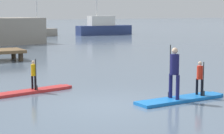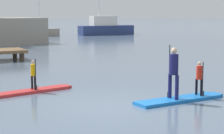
{
  "view_description": "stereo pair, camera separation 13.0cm",
  "coord_description": "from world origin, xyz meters",
  "px_view_note": "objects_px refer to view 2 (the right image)",
  "views": [
    {
      "loc": [
        -5.98,
        -11.17,
        2.93
      ],
      "look_at": [
        1.97,
        3.57,
        0.66
      ],
      "focal_mm": 66.97,
      "sensor_mm": 36.0,
      "label": 1
    },
    {
      "loc": [
        -5.87,
        -11.23,
        2.93
      ],
      "look_at": [
        1.97,
        3.57,
        0.66
      ],
      "focal_mm": 66.97,
      "sensor_mm": 36.0,
      "label": 2
    }
  ],
  "objects_px": {
    "paddler_child_solo": "(34,73)",
    "paddler_child_front": "(199,76)",
    "motor_boat_small_navy": "(36,30)",
    "paddleboard_far": "(180,99)",
    "paddler_adult": "(174,70)",
    "fishing_boat_green_midground": "(105,27)",
    "paddleboard_near": "(34,91)"
  },
  "relations": [
    {
      "from": "paddleboard_near",
      "to": "paddler_child_solo",
      "type": "xyz_separation_m",
      "value": [
        -0.0,
        -0.01,
        0.64
      ]
    },
    {
      "from": "paddler_child_solo",
      "to": "paddleboard_far",
      "type": "bearing_deg",
      "value": -43.9
    },
    {
      "from": "paddleboard_far",
      "to": "paddler_adult",
      "type": "relative_size",
      "value": 1.94
    },
    {
      "from": "paddleboard_near",
      "to": "paddler_adult",
      "type": "xyz_separation_m",
      "value": [
        3.49,
        -3.69,
        1.0
      ]
    },
    {
      "from": "paddleboard_far",
      "to": "paddleboard_near",
      "type": "bearing_deg",
      "value": 135.99
    },
    {
      "from": "paddler_adult",
      "to": "paddler_child_solo",
      "type": "bearing_deg",
      "value": 133.54
    },
    {
      "from": "paddler_adult",
      "to": "paddleboard_far",
      "type": "bearing_deg",
      "value": 2.51
    },
    {
      "from": "paddleboard_far",
      "to": "paddler_child_front",
      "type": "distance_m",
      "value": 1.06
    },
    {
      "from": "paddleboard_far",
      "to": "fishing_boat_green_midground",
      "type": "bearing_deg",
      "value": 66.75
    },
    {
      "from": "paddler_child_solo",
      "to": "motor_boat_small_navy",
      "type": "bearing_deg",
      "value": 72.27
    },
    {
      "from": "paddleboard_near",
      "to": "paddler_adult",
      "type": "distance_m",
      "value": 5.18
    },
    {
      "from": "paddleboard_far",
      "to": "paddler_adult",
      "type": "xyz_separation_m",
      "value": [
        -0.31,
        -0.01,
        1.0
      ]
    },
    {
      "from": "paddler_child_solo",
      "to": "paddler_child_front",
      "type": "distance_m",
      "value": 5.86
    },
    {
      "from": "paddleboard_near",
      "to": "motor_boat_small_navy",
      "type": "distance_m",
      "value": 33.6
    },
    {
      "from": "paddler_child_solo",
      "to": "paddler_adult",
      "type": "bearing_deg",
      "value": -46.46
    },
    {
      "from": "paddleboard_near",
      "to": "paddleboard_far",
      "type": "relative_size",
      "value": 0.9
    },
    {
      "from": "paddler_adult",
      "to": "paddler_child_front",
      "type": "relative_size",
      "value": 1.51
    },
    {
      "from": "paddler_child_solo",
      "to": "fishing_boat_green_midground",
      "type": "xyz_separation_m",
      "value": [
        18.64,
        30.85,
        0.21
      ]
    },
    {
      "from": "paddler_adult",
      "to": "fishing_boat_green_midground",
      "type": "xyz_separation_m",
      "value": [
        15.14,
        34.53,
        -0.16
      ]
    },
    {
      "from": "paddler_child_front",
      "to": "paddler_adult",
      "type": "bearing_deg",
      "value": -177.24
    },
    {
      "from": "fishing_boat_green_midground",
      "to": "motor_boat_small_navy",
      "type": "relative_size",
      "value": 1.26
    },
    {
      "from": "paddler_child_solo",
      "to": "paddleboard_far",
      "type": "distance_m",
      "value": 5.32
    },
    {
      "from": "paddleboard_far",
      "to": "fishing_boat_green_midground",
      "type": "distance_m",
      "value": 37.58
    },
    {
      "from": "paddleboard_near",
      "to": "paddler_adult",
      "type": "bearing_deg",
      "value": -46.57
    },
    {
      "from": "paddler_adult",
      "to": "motor_boat_small_navy",
      "type": "relative_size",
      "value": 0.32
    },
    {
      "from": "paddleboard_near",
      "to": "motor_boat_small_navy",
      "type": "relative_size",
      "value": 0.55
    },
    {
      "from": "paddleboard_far",
      "to": "motor_boat_small_navy",
      "type": "xyz_separation_m",
      "value": [
        6.43,
        35.67,
        0.69
      ]
    },
    {
      "from": "fishing_boat_green_midground",
      "to": "motor_boat_small_navy",
      "type": "height_order",
      "value": "fishing_boat_green_midground"
    },
    {
      "from": "motor_boat_small_navy",
      "to": "paddleboard_far",
      "type": "bearing_deg",
      "value": -100.22
    },
    {
      "from": "paddler_child_solo",
      "to": "motor_boat_small_navy",
      "type": "distance_m",
      "value": 33.61
    },
    {
      "from": "fishing_boat_green_midground",
      "to": "paddler_child_solo",
      "type": "bearing_deg",
      "value": -121.13
    },
    {
      "from": "paddleboard_far",
      "to": "motor_boat_small_navy",
      "type": "bearing_deg",
      "value": 79.78
    }
  ]
}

